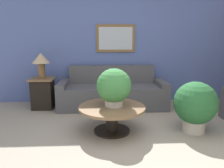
{
  "coord_description": "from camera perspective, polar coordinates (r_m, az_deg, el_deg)",
  "views": [
    {
      "loc": [
        -0.67,
        -2.34,
        1.43
      ],
      "look_at": [
        -0.46,
        1.68,
        0.62
      ],
      "focal_mm": 35.0,
      "sensor_mm": 36.0,
      "label": 1
    }
  ],
  "objects": [
    {
      "name": "wall_back",
      "position": [
        5.13,
        4.57,
        9.96
      ],
      "size": [
        6.97,
        0.09,
        2.6
      ],
      "color": "#5166A8",
      "rests_on": "ground_plane"
    },
    {
      "name": "ground_plane",
      "position": [
        2.82,
        11.88,
        -19.35
      ],
      "size": [
        20.0,
        20.0,
        0.0
      ],
      "primitive_type": "plane",
      "color": "gray"
    },
    {
      "name": "couch_main",
      "position": [
        4.75,
        0.12,
        -2.44
      ],
      "size": [
        2.28,
        0.86,
        0.87
      ],
      "color": "#4C4C51",
      "rests_on": "ground_plane"
    },
    {
      "name": "potted_plant_floor",
      "position": [
        3.65,
        20.91,
        -5.09
      ],
      "size": [
        0.67,
        0.67,
        0.81
      ],
      "color": "beige",
      "rests_on": "ground_plane"
    },
    {
      "name": "coffee_table",
      "position": [
        3.45,
        -0.03,
        -7.64
      ],
      "size": [
        1.04,
        1.04,
        0.42
      ],
      "color": "black",
      "rests_on": "ground_plane"
    },
    {
      "name": "table_lamp",
      "position": [
        4.75,
        -18.06,
        5.78
      ],
      "size": [
        0.36,
        0.36,
        0.53
      ],
      "color": "brown",
      "rests_on": "side_table"
    },
    {
      "name": "side_table",
      "position": [
        4.86,
        -17.57,
        -2.22
      ],
      "size": [
        0.49,
        0.49,
        0.65
      ],
      "color": "black",
      "rests_on": "ground_plane"
    },
    {
      "name": "potted_plant_on_table",
      "position": [
        3.35,
        0.51,
        -0.73
      ],
      "size": [
        0.54,
        0.54,
        0.59
      ],
      "color": "beige",
      "rests_on": "coffee_table"
    }
  ]
}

